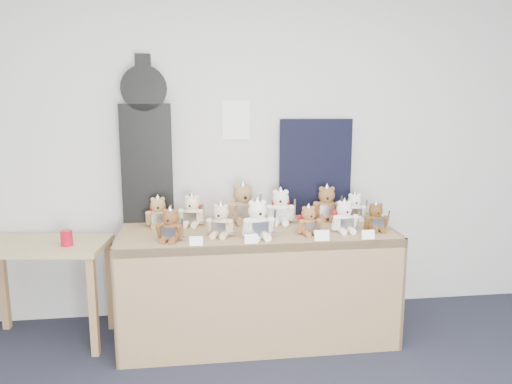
{
  "coord_description": "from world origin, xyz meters",
  "views": [
    {
      "loc": [
        -0.39,
        -1.39,
        1.72
      ],
      "look_at": [
        0.06,
        1.95,
        1.09
      ],
      "focal_mm": 35.0,
      "sensor_mm": 36.0,
      "label": 1
    }
  ],
  "objects": [
    {
      "name": "entry_card_c",
      "position": [
        0.45,
        1.66,
        0.84
      ],
      "size": [
        0.1,
        0.02,
        0.07
      ],
      "primitive_type": "cube",
      "rotation": [
        -0.24,
        0.0,
        -0.0
      ],
      "color": "white",
      "rests_on": "display_table"
    },
    {
      "name": "teddy_back_far_left",
      "position": [
        -0.63,
        2.19,
        0.9
      ],
      "size": [
        0.21,
        0.17,
        0.25
      ],
      "rotation": [
        0.0,
        0.0,
        0.06
      ],
      "color": "#AA874F",
      "rests_on": "display_table"
    },
    {
      "name": "teddy_back_right",
      "position": [
        0.64,
        2.24,
        0.92
      ],
      "size": [
        0.24,
        0.21,
        0.29
      ],
      "rotation": [
        0.0,
        0.0,
        -0.17
      ],
      "color": "brown",
      "rests_on": "display_table"
    },
    {
      "name": "teddy_front_far_left",
      "position": [
        -0.53,
        1.81,
        0.9
      ],
      "size": [
        0.2,
        0.18,
        0.24
      ],
      "rotation": [
        0.0,
        0.0,
        -0.24
      ],
      "color": "brown",
      "rests_on": "display_table"
    },
    {
      "name": "teddy_front_end",
      "position": [
        0.89,
        1.87,
        0.9
      ],
      "size": [
        0.18,
        0.15,
        0.23
      ],
      "rotation": [
        0.0,
        0.0,
        -0.01
      ],
      "color": "brown",
      "rests_on": "display_table"
    },
    {
      "name": "teddy_back_left",
      "position": [
        -0.38,
        2.19,
        0.91
      ],
      "size": [
        0.21,
        0.2,
        0.26
      ],
      "rotation": [
        0.0,
        0.0,
        -0.26
      ],
      "color": "beige",
      "rests_on": "display_table"
    },
    {
      "name": "red_cup",
      "position": [
        -1.23,
        2.02,
        0.79
      ],
      "size": [
        0.08,
        0.08,
        0.11
      ],
      "primitive_type": "cylinder",
      "color": "#AF0B20",
      "rests_on": "side_table"
    },
    {
      "name": "teddy_front_left",
      "position": [
        -0.19,
        1.87,
        0.91
      ],
      "size": [
        0.21,
        0.2,
        0.26
      ],
      "rotation": [
        0.0,
        0.0,
        -0.31
      ],
      "color": "#CEB491",
      "rests_on": "display_table"
    },
    {
      "name": "entry_card_b",
      "position": [
        -0.01,
        1.66,
        0.84
      ],
      "size": [
        0.09,
        0.02,
        0.06
      ],
      "primitive_type": "cube",
      "rotation": [
        -0.24,
        0.0,
        -0.0
      ],
      "color": "white",
      "rests_on": "display_table"
    },
    {
      "name": "entry_card_a",
      "position": [
        -0.36,
        1.66,
        0.84
      ],
      "size": [
        0.08,
        0.02,
        0.06
      ],
      "primitive_type": "cube",
      "rotation": [
        -0.24,
        0.0,
        -0.0
      ],
      "color": "white",
      "rests_on": "display_table"
    },
    {
      "name": "entry_card_d",
      "position": [
        0.76,
        1.66,
        0.84
      ],
      "size": [
        0.09,
        0.02,
        0.06
      ],
      "primitive_type": "cube",
      "rotation": [
        -0.24,
        0.0,
        -0.0
      ],
      "color": "white",
      "rests_on": "display_table"
    },
    {
      "name": "guitar_case",
      "position": [
        -0.71,
        2.38,
        1.41
      ],
      "size": [
        0.38,
        0.12,
        1.23
      ],
      "rotation": [
        0.0,
        0.0,
        0.02
      ],
      "color": "black",
      "rests_on": "display_table"
    },
    {
      "name": "teddy_back_centre_left",
      "position": [
        -0.0,
        2.23,
        0.94
      ],
      "size": [
        0.28,
        0.24,
        0.34
      ],
      "rotation": [
        0.0,
        0.0,
        0.12
      ],
      "color": "#99764C",
      "rests_on": "display_table"
    },
    {
      "name": "navy_board",
      "position": [
        0.59,
        2.41,
        1.18
      ],
      "size": [
        0.57,
        0.05,
        0.76
      ],
      "primitive_type": "cube",
      "rotation": [
        0.0,
        0.0,
        -0.05
      ],
      "color": "black",
      "rests_on": "display_table"
    },
    {
      "name": "display_table",
      "position": [
        0.07,
        1.97,
        0.63
      ],
      "size": [
        1.93,
        0.81,
        0.8
      ],
      "rotation": [
        0.0,
        0.0,
        -0.0
      ],
      "color": "olive",
      "rests_on": "floor"
    },
    {
      "name": "teddy_back_centre_right",
      "position": [
        0.27,
        2.18,
        0.92
      ],
      "size": [
        0.24,
        0.21,
        0.29
      ],
      "rotation": [
        0.0,
        0.0,
        -0.19
      ],
      "color": "white",
      "rests_on": "display_table"
    },
    {
      "name": "side_table",
      "position": [
        -1.43,
        2.12,
        0.61
      ],
      "size": [
        0.94,
        0.6,
        0.73
      ],
      "rotation": [
        0.0,
        0.0,
        -0.13
      ],
      "color": "#94784F",
      "rests_on": "floor"
    },
    {
      "name": "teddy_back_end",
      "position": [
        0.85,
        2.2,
        0.9
      ],
      "size": [
        0.19,
        0.16,
        0.24
      ],
      "rotation": [
        0.0,
        0.0,
        -0.04
      ],
      "color": "white",
      "rests_on": "display_table"
    },
    {
      "name": "teddy_front_centre",
      "position": [
        0.05,
        1.8,
        0.92
      ],
      "size": [
        0.25,
        0.21,
        0.3
      ],
      "rotation": [
        0.0,
        0.0,
        0.14
      ],
      "color": "white",
      "rests_on": "display_table"
    },
    {
      "name": "teddy_front_right",
      "position": [
        0.4,
        1.84,
        0.89
      ],
      "size": [
        0.19,
        0.16,
        0.23
      ],
      "rotation": [
        0.0,
        0.0,
        0.14
      ],
      "color": "#945F38",
      "rests_on": "display_table"
    },
    {
      "name": "room_shell",
      "position": [
        -0.03,
        2.49,
        1.55
      ],
      "size": [
        6.0,
        6.0,
        6.0
      ],
      "color": "silver",
      "rests_on": "floor"
    },
    {
      "name": "teddy_front_far_right",
      "position": [
        0.67,
        1.87,
        0.9
      ],
      "size": [
        0.21,
        0.18,
        0.25
      ],
      "rotation": [
        0.0,
        0.0,
        0.06
      ],
      "color": "white",
      "rests_on": "display_table"
    }
  ]
}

